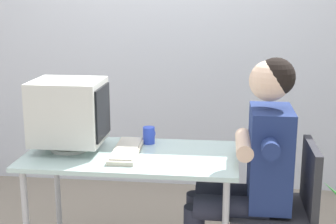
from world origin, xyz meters
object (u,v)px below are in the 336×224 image
object	(u,v)px
desk_mug	(149,135)
person_seated	(251,163)
crt_monitor	(69,112)
desk	(131,165)
keyboard	(127,150)
office_chair	(282,204)

from	to	relation	value
desk_mug	person_seated	bearing A→B (deg)	-23.14
person_seated	desk_mug	bearing A→B (deg)	156.86
person_seated	crt_monitor	bearing A→B (deg)	175.77
desk_mug	desk	bearing A→B (deg)	-108.00
desk	desk_mug	distance (m)	0.25
desk	keyboard	distance (m)	0.09
keyboard	person_seated	distance (m)	0.70
crt_monitor	keyboard	world-z (taller)	crt_monitor
desk	desk_mug	size ratio (longest dim) A/B	11.81
office_chair	person_seated	world-z (taller)	person_seated
keyboard	desk	bearing A→B (deg)	-27.96
desk	keyboard	world-z (taller)	keyboard
office_chair	crt_monitor	bearing A→B (deg)	176.40
crt_monitor	office_chair	distance (m)	1.31
crt_monitor	desk_mug	size ratio (longest dim) A/B	4.03
desk	office_chair	size ratio (longest dim) A/B	1.47
crt_monitor	keyboard	xyz separation A→B (m)	(0.34, -0.02, -0.21)
office_chair	person_seated	xyz separation A→B (m)	(-0.18, 0.00, 0.23)
desk_mug	crt_monitor	bearing A→B (deg)	-157.42
crt_monitor	office_chair	bearing A→B (deg)	-3.60
crt_monitor	office_chair	world-z (taller)	crt_monitor
desk	crt_monitor	bearing A→B (deg)	174.98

